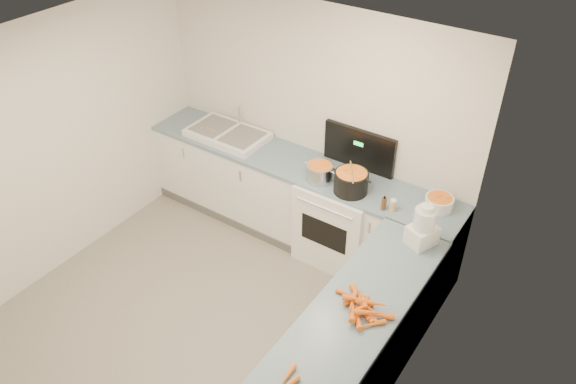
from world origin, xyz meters
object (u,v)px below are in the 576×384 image
Objects in this scene: steel_pot at (320,174)px; black_pot at (351,183)px; stove at (341,218)px; extract_bottle at (384,204)px; food_processor at (423,227)px; sink at (228,134)px; mixing_bowl at (439,203)px; spice_jar at (393,206)px.

black_pot is at bearing 0.75° from steel_pot.
steel_pot is 0.34m from black_pot.
stove is 11.45× the size of extract_bottle.
food_processor reaches higher than extract_bottle.
sink is at bearing 173.60° from steel_pot.
extract_bottle is at bearing 152.51° from food_processor.
stove is 1.58× the size of sink.
black_pot is 0.90m from food_processor.
mixing_bowl is at bearing 36.28° from extract_bottle.
sink is at bearing 173.90° from extract_bottle.
stove is 4.23× the size of black_pot.
spice_jar is at bearing -5.40° from black_pot.
food_processor is at bearing -83.44° from mixing_bowl.
sink is 2.48m from food_processor.
mixing_bowl is (2.37, 0.08, 0.02)m from sink.
extract_bottle is at bearing -143.72° from mixing_bowl.
black_pot is 0.83× the size of food_processor.
stove reaches higher than sink.
stove is 1.54m from sink.
sink is 2.05m from spice_jar.
sink is 2.38m from mixing_bowl.
spice_jar is (0.07, 0.03, -0.01)m from extract_bottle.
spice_jar is (2.05, -0.18, 0.01)m from sink.
black_pot reaches higher than mixing_bowl.
food_processor reaches higher than steel_pot.
spice_jar is at bearing -2.80° from steel_pot.
food_processor is (2.44, -0.45, 0.13)m from sink.
mixing_bowl is at bearing 96.56° from food_processor.
spice_jar is 0.26× the size of food_processor.
black_pot is at bearing -164.17° from mixing_bowl.
black_pot is at bearing -40.19° from stove.
sink is 1.27m from steel_pot.
black_pot reaches higher than extract_bottle.
spice_jar is at bearing 22.54° from extract_bottle.
extract_bottle is (0.71, -0.07, -0.02)m from steel_pot.
steel_pot is 0.81× the size of black_pot.
black_pot is (0.14, -0.12, 0.56)m from stove.
sink is 2.68× the size of black_pot.
black_pot is 0.46m from spice_jar.
sink is at bearing 169.49° from food_processor.
extract_bottle reaches higher than mixing_bowl.
sink is 3.39× the size of mixing_bowl.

